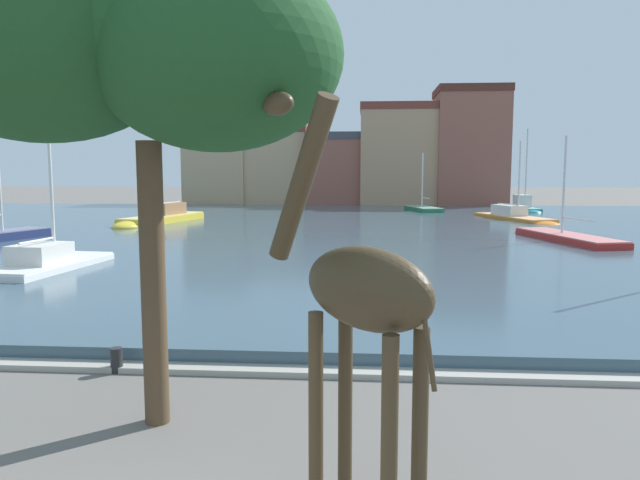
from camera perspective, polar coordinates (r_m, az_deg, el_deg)
harbor_water at (r=38.67m, az=0.79°, el=0.93°), size 82.69×53.69×0.38m
quay_edge_coping at (r=12.22m, az=-7.36°, el=-12.29°), size 82.69×0.50×0.12m
giraffe_statue at (r=6.59m, az=3.55°, el=-5.29°), size 2.33×2.46×5.19m
sailboat_orange at (r=47.50m, az=18.44°, el=1.98°), size 4.90×9.72×6.28m
sailboat_green at (r=56.64m, az=9.70°, el=2.84°), size 3.38×6.76×5.73m
sailboat_navy at (r=36.00m, az=-27.99°, el=0.17°), size 3.51×6.82×7.00m
sailboat_yellow at (r=43.61m, az=-15.30°, el=1.87°), size 4.01×9.94×6.81m
sailboat_red at (r=34.42m, az=22.02°, el=0.07°), size 3.80×9.13×5.88m
sailboat_white at (r=24.81m, az=-24.14°, el=-2.19°), size 2.75×6.73×6.42m
sailboat_teal at (r=58.18m, az=19.07°, el=2.88°), size 2.10×6.19×7.90m
shade_tree at (r=9.70m, az=-18.93°, el=17.72°), size 6.69×4.38×7.72m
mooring_bollard at (r=12.78m, az=-18.98°, el=-10.87°), size 0.24×0.24×0.50m
townhouse_corner_house at (r=71.11m, az=-9.77°, el=7.53°), size 7.26×6.09×10.54m
townhouse_wide_warehouse at (r=70.75m, az=-4.65°, el=7.06°), size 8.78×7.33×9.19m
townhouse_tall_gabled at (r=68.79m, az=2.22°, el=6.73°), size 8.11×7.78×8.32m
townhouse_narrow_midrow at (r=67.82m, az=7.72°, el=7.99°), size 9.01×7.07×11.41m
townhouse_end_terrace at (r=68.48m, az=14.17°, el=8.55°), size 7.67×7.45×13.14m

